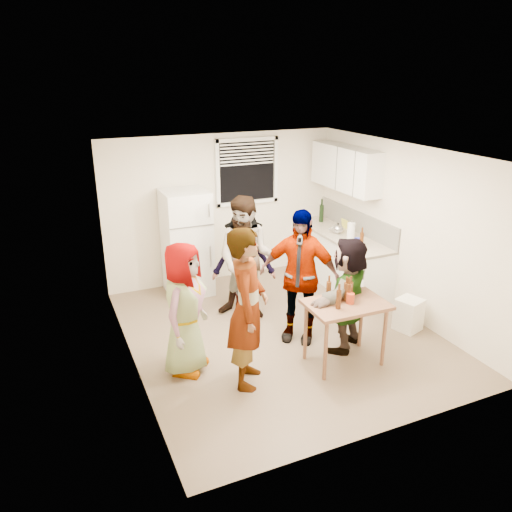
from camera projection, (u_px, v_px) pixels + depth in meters
name	position (u px, v px, depth m)	size (l,w,h in m)	color
room	(280.00, 333.00, 6.97)	(4.00, 4.50, 2.50)	#EDE3CC
window	(247.00, 172.00, 8.39)	(1.12, 0.10, 1.06)	white
refrigerator	(187.00, 243.00, 8.00)	(0.70, 0.70, 1.70)	white
counter_lower	(340.00, 260.00, 8.45)	(0.60, 2.20, 0.86)	white
countertop	(341.00, 235.00, 8.29)	(0.64, 2.22, 0.04)	beige
backsplash	(357.00, 221.00, 8.33)	(0.03, 2.20, 0.36)	#A4A096
upper_cabinets	(345.00, 168.00, 8.14)	(0.34, 1.60, 0.70)	white
kettle	(338.00, 233.00, 8.30)	(0.23, 0.19, 0.19)	silver
paper_towel	(350.00, 239.00, 8.03)	(0.12, 0.12, 0.27)	white
wine_bottle	(321.00, 222.00, 8.94)	(0.08, 0.08, 0.31)	black
beer_bottle_counter	(361.00, 247.00, 7.65)	(0.06, 0.06, 0.23)	#47230C
blue_cup	(357.00, 246.00, 7.71)	(0.09, 0.09, 0.13)	#2130D5
picture_frame	(345.00, 224.00, 8.54)	(0.02, 0.19, 0.16)	#DBD744
trash_bin	(409.00, 313.00, 6.99)	(0.32, 0.32, 0.46)	white
serving_table	(342.00, 361.00, 6.29)	(0.97, 0.65, 0.82)	brown
beer_bottle_table	(346.00, 299.00, 6.11)	(0.05, 0.05, 0.21)	#47230C
red_cup	(350.00, 303.00, 5.99)	(0.10, 0.10, 0.13)	#AF3616
guest_grey	(188.00, 369.00, 6.13)	(0.80, 1.64, 0.52)	#9A9A9A
guest_stripe	(248.00, 380.00, 5.90)	(0.69, 1.89, 0.45)	#141933
guest_back_left	(247.00, 315.00, 7.48)	(0.88, 1.82, 0.69)	brown
guest_back_right	(244.00, 306.00, 7.77)	(0.96, 1.49, 0.55)	#3C3C40
guest_black	(297.00, 337.00, 6.86)	(1.07, 1.82, 0.44)	black
guest_orange	(344.00, 346.00, 6.64)	(1.41, 1.52, 0.45)	#EB7355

